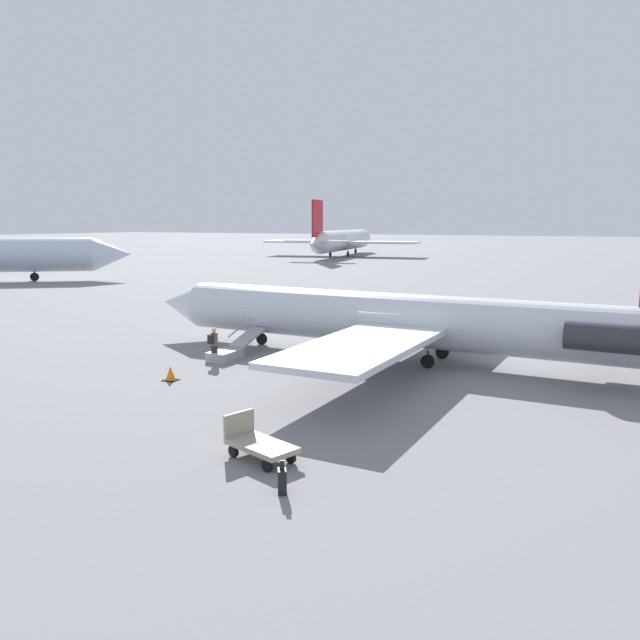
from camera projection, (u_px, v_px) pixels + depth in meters
ground_plane at (390, 358)px, 31.75m from camera, size 600.00×600.00×0.00m
airplane_main at (408, 320)px, 30.99m from camera, size 30.18×22.71×6.90m
airplane_taxiing_distant at (342, 240)px, 127.04m from camera, size 32.00×42.33×10.74m
boarding_stairs at (230, 351)px, 31.61m from camera, size 1.13×4.03×1.71m
passenger at (214, 343)px, 30.67m from camera, size 0.36×0.54×1.74m
luggage_cart at (259, 444)px, 18.20m from camera, size 2.43×1.73×1.22m
suitcase at (282, 481)px, 15.90m from camera, size 0.38×0.42×0.88m
traffic_cone_near_stairs at (170, 374)px, 27.26m from camera, size 0.59×0.59×0.65m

